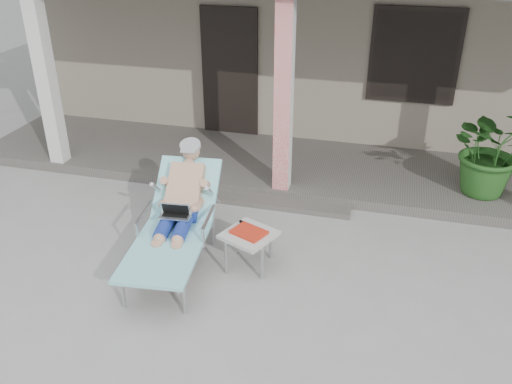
# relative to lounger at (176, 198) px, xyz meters

# --- Properties ---
(ground) EXTENTS (60.00, 60.00, 0.00)m
(ground) POSITION_rel_lounger_xyz_m (0.81, -0.37, -0.78)
(ground) COLOR #9E9E99
(ground) RESTS_ON ground
(house) EXTENTS (10.40, 5.40, 3.30)m
(house) POSITION_rel_lounger_xyz_m (0.81, 6.13, 0.88)
(house) COLOR gray
(house) RESTS_ON ground
(porch_deck) EXTENTS (10.00, 2.00, 0.15)m
(porch_deck) POSITION_rel_lounger_xyz_m (0.81, 2.63, -0.71)
(porch_deck) COLOR #605B56
(porch_deck) RESTS_ON ground
(porch_step) EXTENTS (2.00, 0.30, 0.07)m
(porch_step) POSITION_rel_lounger_xyz_m (0.81, 1.48, -0.75)
(porch_step) COLOR #605B56
(porch_step) RESTS_ON ground
(lounger) EXTENTS (0.93, 2.01, 1.27)m
(lounger) POSITION_rel_lounger_xyz_m (0.00, 0.00, 0.00)
(lounger) COLOR #B7B7BC
(lounger) RESTS_ON ground
(side_table) EXTENTS (0.67, 0.67, 0.46)m
(side_table) POSITION_rel_lounger_xyz_m (0.82, 0.04, -0.40)
(side_table) COLOR beige
(side_table) RESTS_ON ground
(potted_palm) EXTENTS (1.35, 1.25, 1.26)m
(potted_palm) POSITION_rel_lounger_xyz_m (3.54, 2.33, -0.00)
(potted_palm) COLOR #26591E
(potted_palm) RESTS_ON porch_deck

